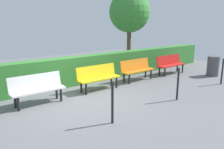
{
  "coord_description": "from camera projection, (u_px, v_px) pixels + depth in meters",
  "views": [
    {
      "loc": [
        3.34,
        5.54,
        2.3
      ],
      "look_at": [
        -1.33,
        -0.25,
        0.55
      ],
      "focal_mm": 35.0,
      "sensor_mm": 36.0,
      "label": 1
    }
  ],
  "objects": [
    {
      "name": "railing_post_far",
      "position": [
        112.0,
        103.0,
        5.05
      ],
      "size": [
        0.06,
        0.06,
        1.0
      ],
      "primitive_type": "cylinder",
      "color": "black",
      "rests_on": "ground_plane"
    },
    {
      "name": "ground_plane",
      "position": [
        84.0,
        99.0,
        6.76
      ],
      "size": [
        19.29,
        19.29,
        0.0
      ],
      "primitive_type": "plane",
      "color": "slate"
    },
    {
      "name": "tree_near",
      "position": [
        129.0,
        12.0,
        12.02
      ],
      "size": [
        2.26,
        2.26,
        4.04
      ],
      "color": "brown",
      "rests_on": "ground_plane"
    },
    {
      "name": "railing_post_mid",
      "position": [
        178.0,
        84.0,
        6.6
      ],
      "size": [
        0.06,
        0.06,
        1.0
      ],
      "primitive_type": "cylinder",
      "color": "black",
      "rests_on": "ground_plane"
    },
    {
      "name": "trash_bin",
      "position": [
        213.0,
        66.0,
        9.72
      ],
      "size": [
        0.5,
        0.5,
        0.88
      ],
      "primitive_type": "cylinder",
      "color": "#4C4C51",
      "rests_on": "ground_plane"
    },
    {
      "name": "bench_white",
      "position": [
        37.0,
        88.0,
        6.3
      ],
      "size": [
        1.53,
        0.46,
        0.86
      ],
      "rotation": [
        0.0,
        0.0,
        -0.0
      ],
      "color": "white",
      "rests_on": "ground_plane"
    },
    {
      "name": "bench_red",
      "position": [
        170.0,
        63.0,
        10.12
      ],
      "size": [
        1.64,
        0.47,
        0.86
      ],
      "rotation": [
        0.0,
        0.0,
        -0.01
      ],
      "color": "red",
      "rests_on": "ground_plane"
    },
    {
      "name": "hedge_row",
      "position": [
        81.0,
        70.0,
        8.49
      ],
      "size": [
        15.29,
        0.54,
        1.07
      ],
      "primitive_type": "cube",
      "color": "#387F33",
      "rests_on": "ground_plane"
    },
    {
      "name": "bench_orange",
      "position": [
        137.0,
        69.0,
        8.94
      ],
      "size": [
        1.58,
        0.49,
        0.86
      ],
      "rotation": [
        0.0,
        0.0,
        0.02
      ],
      "color": "orange",
      "rests_on": "ground_plane"
    },
    {
      "name": "bench_yellow",
      "position": [
        98.0,
        76.0,
        7.67
      ],
      "size": [
        1.62,
        0.47,
        0.86
      ],
      "rotation": [
        0.0,
        0.0,
        0.01
      ],
      "color": "yellow",
      "rests_on": "ground_plane"
    },
    {
      "name": "railing_post_near",
      "position": [
        222.0,
        71.0,
        8.35
      ],
      "size": [
        0.06,
        0.06,
        1.0
      ],
      "primitive_type": "cylinder",
      "color": "black",
      "rests_on": "ground_plane"
    }
  ]
}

